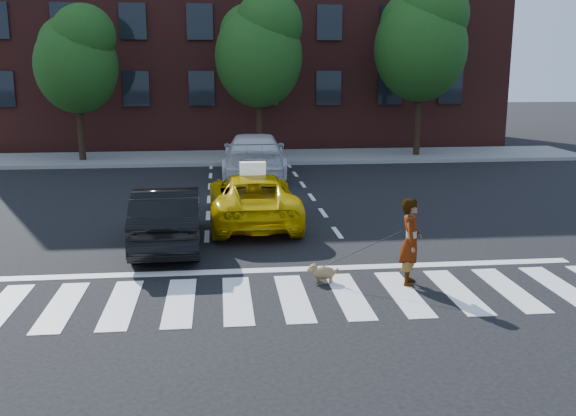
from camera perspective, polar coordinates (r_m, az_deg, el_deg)
The scene contains 14 objects.
ground at distance 11.50m, azimuth 0.51°, elevation -7.99°, with size 120.00×120.00×0.00m, color black.
crosswalk at distance 11.49m, azimuth 0.51°, elevation -7.96°, with size 13.00×2.40×0.01m, color silver.
stop_line at distance 13.00m, azimuth -0.32°, elevation -5.51°, with size 12.00×0.30×0.01m, color silver.
sidewalk_far at distance 28.50m, azimuth -3.59°, elevation 4.52°, with size 30.00×4.00×0.15m, color slate.
building at distance 35.77m, azimuth -4.30°, elevation 15.65°, with size 26.00×10.00×12.00m, color #4E201B.
tree_left at distance 28.27m, azimuth -18.28°, elevation 12.75°, with size 3.39×3.38×6.50m.
tree_mid at distance 27.76m, azimuth -2.54°, elevation 14.21°, with size 3.69×3.69×7.10m.
tree_right at distance 29.08m, azimuth 11.83°, elevation 14.70°, with size 4.00×4.00×7.70m.
taxi at distance 16.72m, azimuth -3.17°, elevation 0.88°, with size 2.19×4.75×1.32m, color #D8B104.
black_sedan at distance 14.80m, azimuth -10.67°, elevation -0.76°, with size 1.45×4.15×1.37m, color black.
white_suv at distance 23.80m, azimuth -3.01°, elevation 4.73°, with size 2.27×5.57×1.62m, color silver.
woman at distance 12.18m, azimuth 10.85°, elevation -2.97°, with size 0.60×0.39×1.65m, color #999999.
dog at distance 12.24m, azimuth 3.03°, elevation -5.72°, with size 0.59×0.38×0.35m.
taxi_sign at distance 16.38m, azimuth -3.16°, elevation 3.55°, with size 0.65×0.28×0.32m, color white.
Camera 1 is at (-1.26, -10.69, 4.03)m, focal length 40.00 mm.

